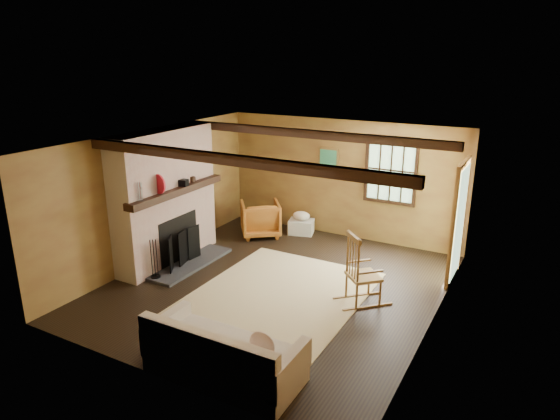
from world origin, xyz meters
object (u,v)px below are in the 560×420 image
Objects in this scene: rocking_chair at (361,274)px; sofa at (223,358)px; armchair at (260,219)px; fireplace at (167,203)px; laundry_basket at (301,227)px.

sofa is at bearing 118.58° from rocking_chair.
sofa is 2.35× the size of armchair.
armchair is at bearing 67.92° from fireplace.
sofa is 4.81m from armchair.
rocking_chair reaches higher than sofa.
fireplace is 1.29× the size of sofa.
sofa reaches higher than laundry_basket.
armchair is at bearing -144.85° from laundry_basket.
armchair is (-2.09, 4.33, 0.09)m from sofa.
fireplace is 2.14× the size of rocking_chair.
fireplace is 3.84m from sofa.
sofa is at bearing -39.88° from fireplace.
rocking_chair is at bearing -46.66° from laundry_basket.
rocking_chair is 2.66m from sofa.
fireplace is 4.80× the size of laundry_basket.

